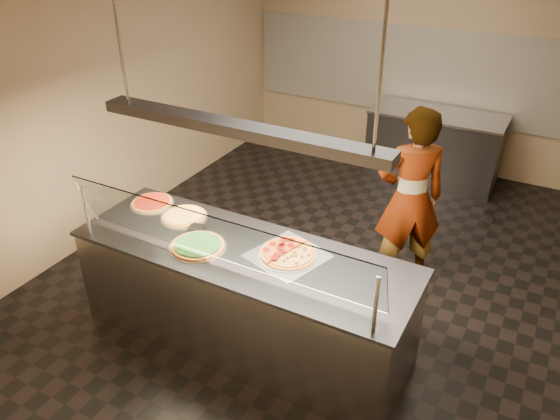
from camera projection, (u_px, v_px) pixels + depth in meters
The scene contains 19 objects.
ground at pixel (326, 263), 5.78m from camera, with size 5.00×6.00×0.02m, color black.
wall_back at pixel (423, 57), 7.33m from camera, with size 5.00×0.02×3.00m, color #917E5D.
wall_front at pixel (91, 321), 2.74m from camera, with size 5.00×0.02×3.00m, color #917E5D.
wall_left at pixel (126, 90), 6.08m from camera, with size 0.02×6.00×3.00m, color #917E5D.
tile_band at pixel (421, 73), 7.41m from camera, with size 4.90×0.02×1.20m, color silver.
serving_counter at pixel (244, 296), 4.55m from camera, with size 2.81×0.94×0.93m.
sneeze_guard at pixel (216, 239), 3.91m from camera, with size 2.57×0.18×0.54m.
perforated_tray at pixel (288, 255), 4.24m from camera, with size 0.65×0.65×0.01m.
half_pizza_pepperoni at pixel (276, 249), 4.27m from camera, with size 0.34×0.47×0.05m.
half_pizza_sausage at pixel (300, 257), 4.19m from camera, with size 0.34×0.47×0.04m.
pizza_spinach at pixel (198, 245), 4.34m from camera, with size 0.46×0.46×0.03m.
pizza_cheese at pixel (184, 216), 4.76m from camera, with size 0.41×0.41×0.03m.
pizza_tomato at pixel (152, 202), 4.97m from camera, with size 0.39×0.39×0.03m.
pizza_spatula at pixel (195, 221), 4.65m from camera, with size 0.20×0.23×0.02m.
prep_table at pixel (434, 146), 7.33m from camera, with size 1.73×0.74×0.93m.
worker at pixel (410, 199), 5.11m from camera, with size 0.66×0.43×1.81m, color #393745.
heat_lamp_housing at pixel (237, 129), 3.81m from camera, with size 2.30×0.18×0.08m, color #39393E.
lamp_rod_left at pixel (118, 34), 3.96m from camera, with size 0.02×0.02×1.01m, color #B7B7BC.
lamp_rod_right at pixel (381, 70), 3.13m from camera, with size 0.02×0.02×1.01m, color #B7B7BC.
Camera 1 is at (1.85, -4.40, 3.34)m, focal length 35.00 mm.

